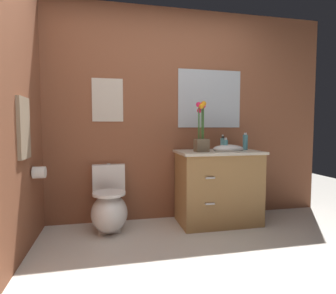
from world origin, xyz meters
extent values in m
plane|color=beige|center=(0.00, 0.00, 0.00)|extent=(8.43, 8.43, 0.00)
cube|color=brown|center=(0.20, 1.56, 1.25)|extent=(3.94, 0.05, 2.50)
cube|color=brown|center=(-1.29, 0.46, 1.25)|extent=(0.05, 4.29, 2.50)
ellipsoid|color=white|center=(-0.56, 1.21, 0.20)|extent=(0.38, 0.48, 0.40)
cube|color=white|center=(-0.56, 1.26, 0.09)|extent=(0.22, 0.26, 0.18)
cube|color=white|center=(-0.56, 1.50, 0.52)|extent=(0.36, 0.13, 0.32)
cylinder|color=white|center=(-0.56, 1.19, 0.42)|extent=(0.34, 0.34, 0.03)
cylinder|color=#B7B7BC|center=(-0.56, 1.50, 0.68)|extent=(0.04, 0.04, 0.02)
cube|color=#9E7242|center=(0.67, 1.23, 0.40)|extent=(0.90, 0.52, 0.81)
cube|color=beige|center=(0.67, 1.23, 0.82)|extent=(0.94, 0.56, 0.03)
ellipsoid|color=white|center=(0.79, 1.23, 0.86)|extent=(0.36, 0.26, 0.10)
cylinder|color=#B7B7BC|center=(0.79, 1.39, 0.93)|extent=(0.02, 0.02, 0.18)
cube|color=#B7B7BC|center=(0.47, 0.96, 0.58)|extent=(0.10, 0.02, 0.02)
cube|color=#B7B7BC|center=(0.47, 0.96, 0.31)|extent=(0.10, 0.02, 0.02)
cube|color=brown|center=(0.44, 1.17, 0.91)|extent=(0.14, 0.14, 0.14)
cylinder|color=#386B2D|center=(0.46, 1.17, 1.15)|extent=(0.01, 0.01, 0.36)
sphere|color=#E01E51|center=(0.46, 1.17, 1.33)|extent=(0.06, 0.06, 0.06)
cylinder|color=#386B2D|center=(0.46, 1.19, 1.16)|extent=(0.01, 0.01, 0.38)
sphere|color=#E01E51|center=(0.46, 1.19, 1.35)|extent=(0.06, 0.06, 0.06)
cylinder|color=#386B2D|center=(0.42, 1.19, 1.13)|extent=(0.01, 0.01, 0.31)
sphere|color=#E01E51|center=(0.42, 1.19, 1.29)|extent=(0.06, 0.06, 0.06)
cylinder|color=#386B2D|center=(0.40, 1.16, 1.16)|extent=(0.01, 0.01, 0.37)
sphere|color=#E01E51|center=(0.40, 1.16, 1.35)|extent=(0.06, 0.06, 0.06)
cylinder|color=#386B2D|center=(0.43, 1.14, 1.15)|extent=(0.01, 0.01, 0.36)
sphere|color=orange|center=(0.43, 1.14, 1.33)|extent=(0.06, 0.06, 0.06)
cylinder|color=#386B2D|center=(0.45, 1.14, 1.17)|extent=(0.01, 0.01, 0.38)
sphere|color=orange|center=(0.45, 1.14, 1.36)|extent=(0.06, 0.06, 0.06)
cylinder|color=teal|center=(1.05, 1.32, 0.92)|extent=(0.06, 0.06, 0.18)
cylinder|color=#B7B7BC|center=(1.05, 1.32, 1.02)|extent=(0.03, 0.03, 0.02)
cylinder|color=teal|center=(0.77, 1.35, 0.90)|extent=(0.06, 0.06, 0.14)
cylinder|color=black|center=(0.77, 1.35, 0.99)|extent=(0.03, 0.03, 0.02)
cylinder|color=teal|center=(0.74, 1.21, 0.90)|extent=(0.06, 0.06, 0.13)
cylinder|color=#B7B7BC|center=(0.74, 1.21, 0.97)|extent=(0.03, 0.03, 0.02)
cube|color=beige|center=(-0.56, 1.53, 1.41)|extent=(0.34, 0.01, 0.49)
cube|color=#B2BCC6|center=(0.67, 1.53, 1.45)|extent=(0.80, 0.01, 0.70)
cube|color=gray|center=(-1.25, 0.83, 1.10)|extent=(0.03, 0.28, 0.52)
cylinder|color=white|center=(-1.20, 1.06, 0.68)|extent=(0.11, 0.11, 0.11)
camera|label=1|loc=(-0.56, -1.69, 1.10)|focal=29.37mm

